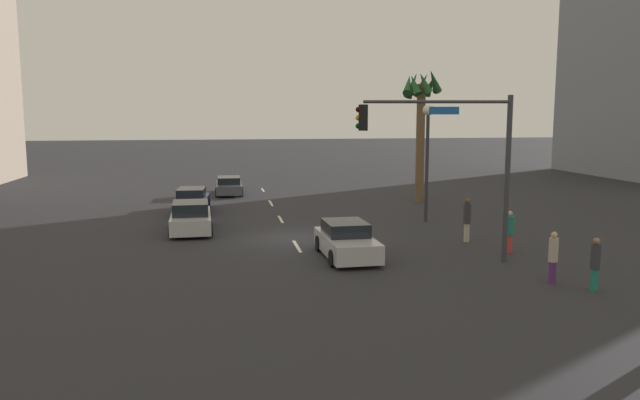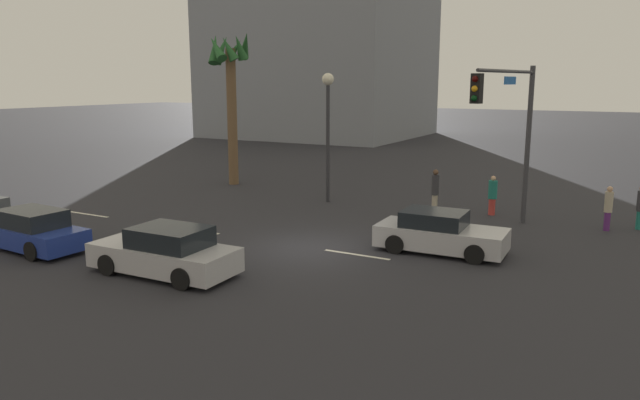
{
  "view_description": "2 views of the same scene",
  "coord_description": "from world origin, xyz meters",
  "px_view_note": "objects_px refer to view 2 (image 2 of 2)",
  "views": [
    {
      "loc": [
        27.22,
        -3.24,
        5.57
      ],
      "look_at": [
        -0.9,
        1.43,
        1.58
      ],
      "focal_mm": 34.69,
      "sensor_mm": 36.0,
      "label": 1
    },
    {
      "loc": [
        9.91,
        -17.37,
        5.64
      ],
      "look_at": [
        -0.64,
        1.93,
        1.29
      ],
      "focal_mm": 33.62,
      "sensor_mm": 36.0,
      "label": 2
    }
  ],
  "objects_px": {
    "streetlamp": "(328,112)",
    "palm_tree_0": "(230,76)",
    "car_0": "(439,233)",
    "car_2": "(30,231)",
    "traffic_signal": "(512,119)",
    "car_3": "(166,252)",
    "pedestrian_2": "(435,190)",
    "pedestrian_1": "(608,207)",
    "pedestrian_0": "(493,195)"
  },
  "relations": [
    {
      "from": "traffic_signal",
      "to": "pedestrian_0",
      "type": "distance_m",
      "value": 4.58
    },
    {
      "from": "traffic_signal",
      "to": "pedestrian_0",
      "type": "bearing_deg",
      "value": 112.59
    },
    {
      "from": "car_0",
      "to": "pedestrian_1",
      "type": "xyz_separation_m",
      "value": [
        4.76,
        5.96,
        0.28
      ]
    },
    {
      "from": "car_3",
      "to": "pedestrian_2",
      "type": "height_order",
      "value": "pedestrian_2"
    },
    {
      "from": "car_3",
      "to": "streetlamp",
      "type": "height_order",
      "value": "streetlamp"
    },
    {
      "from": "car_2",
      "to": "palm_tree_0",
      "type": "distance_m",
      "value": 15.19
    },
    {
      "from": "car_0",
      "to": "pedestrian_0",
      "type": "relative_size",
      "value": 2.53
    },
    {
      "from": "pedestrian_2",
      "to": "car_3",
      "type": "bearing_deg",
      "value": -109.92
    },
    {
      "from": "pedestrian_1",
      "to": "traffic_signal",
      "type": "bearing_deg",
      "value": -147.5
    },
    {
      "from": "car_3",
      "to": "pedestrian_2",
      "type": "relative_size",
      "value": 2.37
    },
    {
      "from": "car_0",
      "to": "car_2",
      "type": "height_order",
      "value": "car_2"
    },
    {
      "from": "car_3",
      "to": "pedestrian_0",
      "type": "height_order",
      "value": "pedestrian_0"
    },
    {
      "from": "car_3",
      "to": "pedestrian_2",
      "type": "bearing_deg",
      "value": 70.08
    },
    {
      "from": "car_3",
      "to": "palm_tree_0",
      "type": "xyz_separation_m",
      "value": [
        -7.97,
        13.93,
        5.27
      ]
    },
    {
      "from": "pedestrian_2",
      "to": "streetlamp",
      "type": "bearing_deg",
      "value": -179.4
    },
    {
      "from": "streetlamp",
      "to": "pedestrian_2",
      "type": "relative_size",
      "value": 3.14
    },
    {
      "from": "car_2",
      "to": "car_3",
      "type": "distance_m",
      "value": 5.99
    },
    {
      "from": "pedestrian_0",
      "to": "pedestrian_1",
      "type": "distance_m",
      "value": 4.59
    },
    {
      "from": "car_0",
      "to": "streetlamp",
      "type": "height_order",
      "value": "streetlamp"
    },
    {
      "from": "streetlamp",
      "to": "pedestrian_2",
      "type": "height_order",
      "value": "streetlamp"
    },
    {
      "from": "car_0",
      "to": "pedestrian_1",
      "type": "relative_size",
      "value": 2.49
    },
    {
      "from": "streetlamp",
      "to": "pedestrian_0",
      "type": "xyz_separation_m",
      "value": [
        7.53,
        0.9,
        -3.35
      ]
    },
    {
      "from": "car_0",
      "to": "car_3",
      "type": "relative_size",
      "value": 0.95
    },
    {
      "from": "streetlamp",
      "to": "palm_tree_0",
      "type": "distance_m",
      "value": 7.54
    },
    {
      "from": "streetlamp",
      "to": "pedestrian_2",
      "type": "distance_m",
      "value": 6.16
    },
    {
      "from": "car_3",
      "to": "pedestrian_1",
      "type": "relative_size",
      "value": 2.62
    },
    {
      "from": "car_2",
      "to": "pedestrian_0",
      "type": "height_order",
      "value": "pedestrian_0"
    },
    {
      "from": "car_2",
      "to": "car_3",
      "type": "height_order",
      "value": "car_3"
    },
    {
      "from": "car_2",
      "to": "palm_tree_0",
      "type": "height_order",
      "value": "palm_tree_0"
    },
    {
      "from": "car_0",
      "to": "car_3",
      "type": "bearing_deg",
      "value": -135.9
    },
    {
      "from": "car_2",
      "to": "traffic_signal",
      "type": "height_order",
      "value": "traffic_signal"
    },
    {
      "from": "traffic_signal",
      "to": "pedestrian_1",
      "type": "height_order",
      "value": "traffic_signal"
    },
    {
      "from": "pedestrian_1",
      "to": "car_3",
      "type": "bearing_deg",
      "value": -132.55
    },
    {
      "from": "car_2",
      "to": "pedestrian_1",
      "type": "height_order",
      "value": "pedestrian_1"
    },
    {
      "from": "car_2",
      "to": "pedestrian_2",
      "type": "height_order",
      "value": "pedestrian_2"
    },
    {
      "from": "car_2",
      "to": "pedestrian_0",
      "type": "relative_size",
      "value": 2.72
    },
    {
      "from": "car_3",
      "to": "pedestrian_2",
      "type": "xyz_separation_m",
      "value": [
        4.36,
        12.03,
        0.36
      ]
    },
    {
      "from": "pedestrian_0",
      "to": "palm_tree_0",
      "type": "height_order",
      "value": "palm_tree_0"
    },
    {
      "from": "car_2",
      "to": "streetlamp",
      "type": "height_order",
      "value": "streetlamp"
    },
    {
      "from": "car_2",
      "to": "car_3",
      "type": "relative_size",
      "value": 1.02
    },
    {
      "from": "pedestrian_0",
      "to": "streetlamp",
      "type": "bearing_deg",
      "value": -173.19
    },
    {
      "from": "car_0",
      "to": "traffic_signal",
      "type": "height_order",
      "value": "traffic_signal"
    },
    {
      "from": "car_2",
      "to": "pedestrian_2",
      "type": "relative_size",
      "value": 2.4
    },
    {
      "from": "streetlamp",
      "to": "car_3",
      "type": "bearing_deg",
      "value": -85.71
    },
    {
      "from": "car_0",
      "to": "pedestrian_0",
      "type": "xyz_separation_m",
      "value": [
        0.23,
        6.66,
        0.24
      ]
    },
    {
      "from": "car_0",
      "to": "palm_tree_0",
      "type": "height_order",
      "value": "palm_tree_0"
    },
    {
      "from": "car_0",
      "to": "streetlamp",
      "type": "relative_size",
      "value": 0.71
    },
    {
      "from": "streetlamp",
      "to": "car_2",
      "type": "bearing_deg",
      "value": -112.73
    },
    {
      "from": "car_0",
      "to": "traffic_signal",
      "type": "relative_size",
      "value": 0.69
    },
    {
      "from": "car_2",
      "to": "car_0",
      "type": "bearing_deg",
      "value": 27.25
    }
  ]
}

